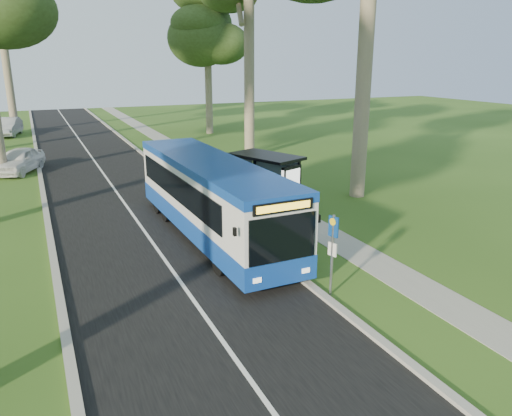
{
  "coord_description": "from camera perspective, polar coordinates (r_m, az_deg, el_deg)",
  "views": [
    {
      "loc": [
        -7.19,
        -14.12,
        6.67
      ],
      "look_at": [
        -0.24,
        1.28,
        1.6
      ],
      "focal_mm": 35.0,
      "sensor_mm": 36.0,
      "label": 1
    }
  ],
  "objects": [
    {
      "name": "ground",
      "position": [
        17.19,
        2.49,
        -6.14
      ],
      "size": [
        120.0,
        120.0,
        0.0
      ],
      "primitive_type": "plane",
      "color": "#2E4F18",
      "rests_on": "ground"
    },
    {
      "name": "road",
      "position": [
        25.29,
        -15.03,
        0.86
      ],
      "size": [
        7.0,
        100.0,
        0.02
      ],
      "primitive_type": "cube",
      "color": "black",
      "rests_on": "ground"
    },
    {
      "name": "kerb_east",
      "position": [
        26.02,
        -7.44,
        1.85
      ],
      "size": [
        0.25,
        100.0,
        0.12
      ],
      "primitive_type": "cube",
      "color": "#9E9B93",
      "rests_on": "ground"
    },
    {
      "name": "kerb_west",
      "position": [
        25.01,
        -22.94,
        0.03
      ],
      "size": [
        0.25,
        100.0,
        0.12
      ],
      "primitive_type": "cube",
      "color": "#9E9B93",
      "rests_on": "ground"
    },
    {
      "name": "centre_line",
      "position": [
        25.29,
        -15.04,
        0.89
      ],
      "size": [
        0.12,
        100.0,
        0.0
      ],
      "primitive_type": "cube",
      "color": "white",
      "rests_on": "road"
    },
    {
      "name": "footpath",
      "position": [
        27.02,
        -1.35,
        2.44
      ],
      "size": [
        1.5,
        100.0,
        0.02
      ],
      "primitive_type": "cube",
      "color": "gray",
      "rests_on": "ground"
    },
    {
      "name": "bus",
      "position": [
        19.12,
        -5.13,
        1.14
      ],
      "size": [
        2.69,
        11.43,
        3.01
      ],
      "rotation": [
        0.0,
        0.0,
        0.03
      ],
      "color": "silver",
      "rests_on": "ground"
    },
    {
      "name": "bus_stop_sign",
      "position": [
        14.46,
        8.74,
        -4.29
      ],
      "size": [
        0.14,
        0.34,
        2.46
      ],
      "rotation": [
        0.0,
        0.0,
        0.29
      ],
      "color": "gray",
      "rests_on": "ground"
    },
    {
      "name": "bus_shelter",
      "position": [
        21.37,
        2.0,
        3.84
      ],
      "size": [
        2.74,
        3.56,
        2.71
      ],
      "rotation": [
        0.0,
        0.0,
        0.38
      ],
      "color": "black",
      "rests_on": "ground"
    },
    {
      "name": "litter_bin",
      "position": [
        19.57,
        3.35,
        -1.6
      ],
      "size": [
        0.6,
        0.6,
        1.05
      ],
      "rotation": [
        0.0,
        0.0,
        -0.33
      ],
      "color": "black",
      "rests_on": "ground"
    },
    {
      "name": "car_white",
      "position": [
        33.61,
        -25.48,
        4.93
      ],
      "size": [
        3.4,
        4.71,
        1.49
      ],
      "primitive_type": "imported",
      "rotation": [
        0.0,
        0.0,
        -0.42
      ],
      "color": "white",
      "rests_on": "ground"
    },
    {
      "name": "car_silver",
      "position": [
        50.45,
        -26.53,
        8.3
      ],
      "size": [
        2.57,
        5.07,
        1.6
      ],
      "primitive_type": "imported",
      "rotation": [
        0.0,
        0.0,
        -0.19
      ],
      "color": "#A6A8AD",
      "rests_on": "ground"
    },
    {
      "name": "tree_east_d",
      "position": [
        46.77,
        -5.64,
        20.6
      ],
      "size": [
        5.2,
        5.2,
        13.34
      ],
      "color": "#7A6B56",
      "rests_on": "ground"
    }
  ]
}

